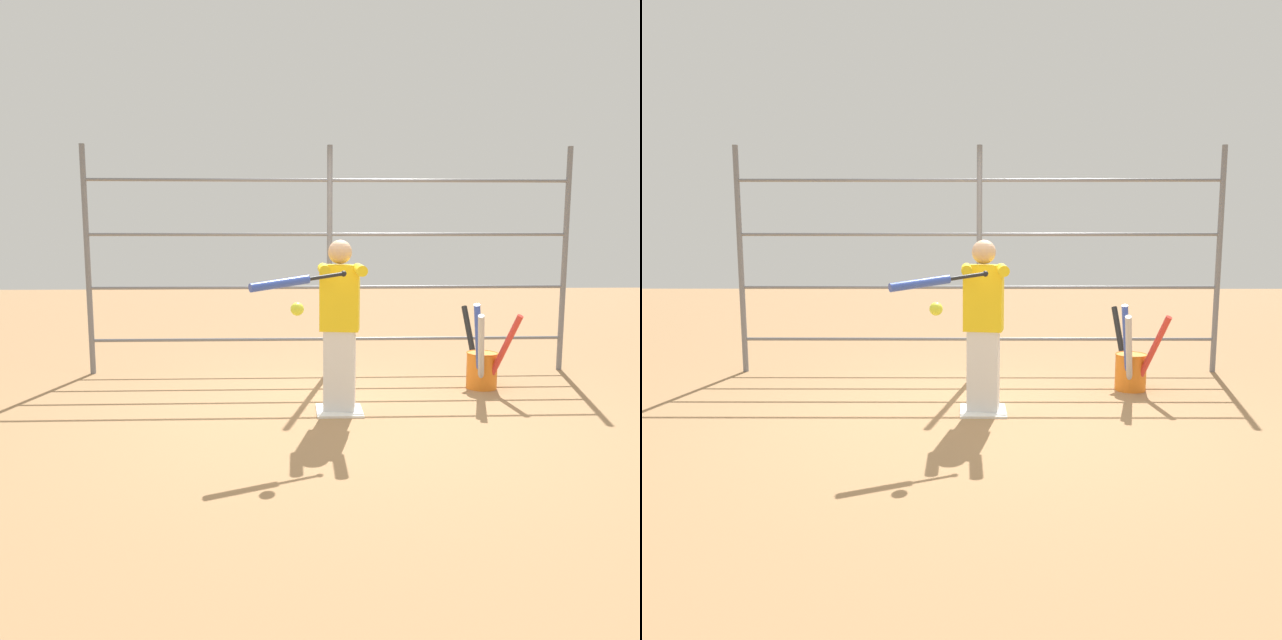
{
  "view_description": "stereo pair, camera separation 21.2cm",
  "coord_description": "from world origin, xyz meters",
  "views": [
    {
      "loc": [
        0.38,
        5.27,
        1.56
      ],
      "look_at": [
        0.18,
        0.35,
        0.86
      ],
      "focal_mm": 35.0,
      "sensor_mm": 36.0,
      "label": 1
    },
    {
      "loc": [
        0.17,
        5.28,
        1.56
      ],
      "look_at": [
        0.18,
        0.35,
        0.86
      ],
      "focal_mm": 35.0,
      "sensor_mm": 36.0,
      "label": 2
    }
  ],
  "objects": [
    {
      "name": "ground_plane",
      "position": [
        0.0,
        0.0,
        0.0
      ],
      "size": [
        24.0,
        24.0,
        0.0
      ],
      "primitive_type": "plane",
      "color": "#9E754C"
    },
    {
      "name": "home_plate",
      "position": [
        0.0,
        0.0,
        0.01
      ],
      "size": [
        0.4,
        0.4,
        0.02
      ],
      "color": "white",
      "rests_on": "ground"
    },
    {
      "name": "fence_backstop",
      "position": [
        0.0,
        -1.6,
        1.24
      ],
      "size": [
        5.32,
        0.06,
        2.49
      ],
      "color": "slate",
      "rests_on": "ground"
    },
    {
      "name": "batter",
      "position": [
        0.0,
        0.01,
        0.81
      ],
      "size": [
        0.38,
        0.55,
        1.49
      ],
      "color": "silver",
      "rests_on": "ground"
    },
    {
      "name": "baseball_bat_swinging",
      "position": [
        0.43,
        0.64,
        1.19
      ],
      "size": [
        0.75,
        0.44,
        0.13
      ],
      "color": "black"
    },
    {
      "name": "softball_in_flight",
      "position": [
        0.37,
        0.87,
        1.02
      ],
      "size": [
        0.1,
        0.1,
        0.1
      ],
      "color": "yellow"
    },
    {
      "name": "bat_bucket",
      "position": [
        -1.48,
        -0.76,
        0.25
      ],
      "size": [
        0.49,
        0.99,
        0.89
      ],
      "color": "orange",
      "rests_on": "ground"
    }
  ]
}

